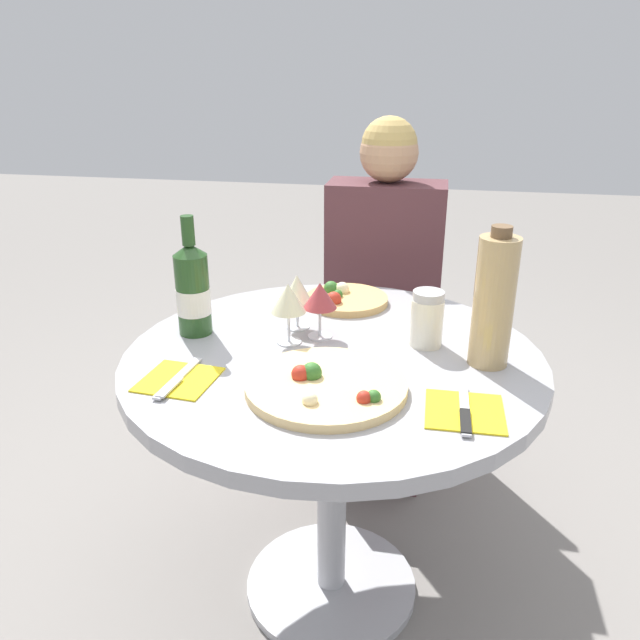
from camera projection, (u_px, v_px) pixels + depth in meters
name	position (u px, v px, depth m)	size (l,w,h in m)	color
ground_plane	(331.00, 587.00, 1.72)	(12.00, 12.00, 0.00)	gray
dining_table	(333.00, 402.00, 1.50)	(0.97, 0.97, 0.72)	#B2B2B7
chair_behind_diner	(383.00, 324.00, 2.27)	(0.39, 0.39, 0.94)	#ADADB2
seated_diner	(380.00, 320.00, 2.11)	(0.38, 0.40, 1.19)	#512D33
pizza_large	(326.00, 385.00, 1.28)	(0.34, 0.34, 0.05)	#E5C17F
pizza_small_far	(345.00, 298.00, 1.75)	(0.23, 0.23, 0.05)	tan
wine_bottle	(193.00, 290.00, 1.52)	(0.08, 0.08, 0.30)	#23471E
tall_carafe	(494.00, 301.00, 1.35)	(0.09, 0.09, 0.31)	tan
sugar_shaker	(427.00, 319.00, 1.47)	(0.08, 0.08, 0.14)	silver
wine_glass_center	(320.00, 297.00, 1.50)	(0.08, 0.08, 0.14)	silver
wine_glass_front_left	(288.00, 299.00, 1.46)	(0.08, 0.08, 0.15)	silver
wine_glass_back_left	(297.00, 290.00, 1.55)	(0.08, 0.08, 0.14)	silver
place_setting_left	(178.00, 380.00, 1.32)	(0.16, 0.19, 0.01)	yellow
place_setting_right	(465.00, 412.00, 1.20)	(0.15, 0.19, 0.01)	yellow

